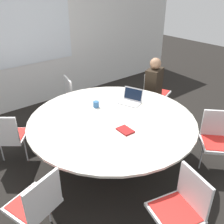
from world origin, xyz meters
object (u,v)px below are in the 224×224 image
Objects in this scene: chair_2 at (8,135)px; laptop at (131,99)px; coffee_cup at (96,104)px; chair_4 at (181,206)px; chair_0 at (154,89)px; chair_5 at (218,137)px; spiral_notebook at (125,130)px; person_0 at (154,85)px; chair_3 at (36,202)px; chair_1 at (75,95)px.

chair_2 is 2.24× the size of laptop.
chair_4 is at bearing -100.27° from coffee_cup.
chair_0 and chair_5 have the same top height.
spiral_notebook is (0.23, 1.07, 0.23)m from chair_4.
chair_0 is 0.32m from person_0.
spiral_notebook is 2.36× the size of coffee_cup.
chair_3 is at bearing -146.34° from coffee_cup.
chair_5 is (2.22, -1.88, 0.00)m from chair_2.
chair_1 and chair_3 have the same top height.
chair_1 is 1.00× the size of chair_5.
spiral_notebook is (-0.62, -0.56, -0.04)m from laptop.
chair_3 is 1.00× the size of chair_4.
chair_4 is (0.87, -2.29, 0.00)m from chair_2.
chair_0 is 1.54m from chair_1.
chair_0 reaches higher than spiral_notebook.
chair_2 is 1.86m from laptop.
chair_3 reaches higher than coffee_cup.
chair_2 is (-1.45, -0.56, 0.00)m from chair_1.
coffee_cup is (-1.59, -0.26, 0.27)m from chair_0.
chair_1 is 1.48m from person_0.
coffee_cup is at bearing 18.78° from chair_2.
laptop is at bearing -12.98° from chair_4.
chair_4 is 1.89m from coffee_cup.
chair_3 is at bearing 34.93° from chair_5.
chair_4 is 3.98× the size of spiral_notebook.
laptop reaches higher than spiral_notebook.
person_0 is (1.15, -0.91, 0.19)m from chair_1.
spiral_notebook is at bearing 10.86° from chair_0.
chair_0 and chair_2 have the same top height.
coffee_cup is (1.40, 0.93, 0.27)m from chair_3.
coffee_cup is (0.11, 0.77, 0.04)m from spiral_notebook.
spiral_notebook is (1.10, -1.22, 0.23)m from chair_2.
chair_1 reaches higher than coffee_cup.
chair_0 is 1.20m from laptop.
coffee_cup is (-1.39, -0.10, 0.07)m from person_0.
coffee_cup is at bearing 4.30° from chair_4.
chair_1 is 1.00× the size of chair_3.
coffee_cup is (-1.01, 1.43, 0.27)m from chair_5.
chair_1 is 1.00× the size of chair_4.
chair_4 is at bearing 2.20° from chair_1.
laptop is at bearing 18.17° from chair_2.
chair_3 is at bearing -173.02° from spiral_notebook.
laptop is (-1.07, -0.47, 0.28)m from chair_0.
chair_3 is 2.46m from chair_5.
coffee_cup is (1.20, -0.45, 0.27)m from chair_2.
laptop reaches higher than chair_2.
chair_5 is 1.77m from coffee_cup.
person_0 is at bearing 30.16° from spiral_notebook.
spiral_notebook is at bearing -10.92° from chair_3.
chair_3 is 2.06m from laptop.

